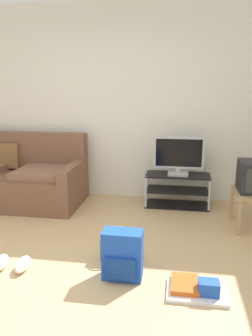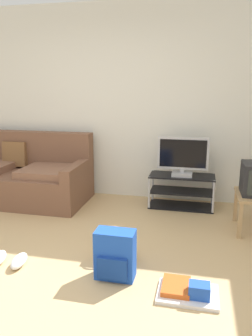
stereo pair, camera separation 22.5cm
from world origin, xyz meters
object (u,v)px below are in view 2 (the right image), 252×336
tv_stand (181,191)px  backpack (115,255)px  handbag (114,247)px  floor_tray (187,291)px  flat_tv (183,157)px  couch (21,177)px  sneakers_pair (9,260)px

tv_stand → backpack: size_ratio=2.01×
handbag → floor_tray: bearing=-31.9°
flat_tv → couch: bearing=-176.1°
flat_tv → floor_tray: (0.17, -1.96, -0.65)m
couch → sneakers_pair: (0.81, -1.68, -0.29)m
couch → flat_tv: bearing=3.9°
backpack → sneakers_pair: 1.02m
tv_stand → sneakers_pair: size_ratio=2.27×
flat_tv → sneakers_pair: (-1.45, -1.84, -0.65)m
backpack → floor_tray: size_ratio=0.90×
tv_stand → flat_tv: (-0.00, -0.02, 0.47)m
tv_stand → handbag: 1.64m
couch → handbag: couch is taller
sneakers_pair → handbag: bearing=18.9°
couch → sneakers_pair: 1.89m
floor_tray → backpack: bearing=167.7°
couch → floor_tray: size_ratio=4.09×
flat_tv → handbag: bearing=-109.5°
backpack → sneakers_pair: bearing=-176.6°
tv_stand → couch: bearing=-175.6°
flat_tv → sneakers_pair: 2.43m
backpack → tv_stand: bearing=79.4°
sneakers_pair → floor_tray: (1.62, -0.13, -0.00)m
couch → floor_tray: bearing=-36.6°
tv_stand → sneakers_pair: bearing=-128.0°
handbag → sneakers_pair: handbag is taller
couch → handbag: 2.22m
tv_stand → sneakers_pair: 2.37m
backpack → handbag: 0.33m
handbag → floor_tray: size_ratio=0.72×
handbag → backpack: bearing=-73.2°
handbag → floor_tray: (0.70, -0.44, -0.07)m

